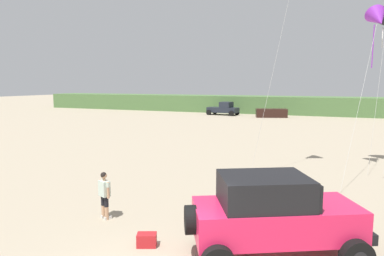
# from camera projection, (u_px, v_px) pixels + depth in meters

# --- Properties ---
(dune_ridge) EXTENTS (90.00, 6.20, 2.70)m
(dune_ridge) POSITION_uv_depth(u_px,v_px,m) (291.00, 105.00, 55.15)
(dune_ridge) COLOR #4C703D
(dune_ridge) RESTS_ON ground_plane
(jeep) EXTENTS (5.00, 4.12, 2.26)m
(jeep) POSITION_uv_depth(u_px,v_px,m) (273.00, 214.00, 9.54)
(jeep) COLOR #EA2151
(jeep) RESTS_ON ground_plane
(person_watching) EXTENTS (0.58, 0.42, 1.67)m
(person_watching) POSITION_uv_depth(u_px,v_px,m) (104.00, 193.00, 12.24)
(person_watching) COLOR tan
(person_watching) RESTS_ON ground_plane
(cooler_box) EXTENTS (0.66, 0.55, 0.38)m
(cooler_box) POSITION_uv_depth(u_px,v_px,m) (147.00, 240.00, 10.23)
(cooler_box) COLOR #B21E23
(cooler_box) RESTS_ON ground_plane
(distant_pickup) EXTENTS (4.80, 2.90, 1.98)m
(distant_pickup) POSITION_uv_depth(u_px,v_px,m) (224.00, 109.00, 52.95)
(distant_pickup) COLOR #1E232D
(distant_pickup) RESTS_ON ground_plane
(distant_sedan) EXTENTS (4.52, 2.92, 1.20)m
(distant_sedan) POSITION_uv_depth(u_px,v_px,m) (271.00, 113.00, 49.31)
(distant_sedan) COLOR black
(distant_sedan) RESTS_ON ground_plane
(kite_red_delta) EXTENTS (2.17, 5.01, 8.70)m
(kite_red_delta) POSITION_uv_depth(u_px,v_px,m) (378.00, 19.00, 17.57)
(kite_red_delta) COLOR purple
(kite_red_delta) RESTS_ON ground_plane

